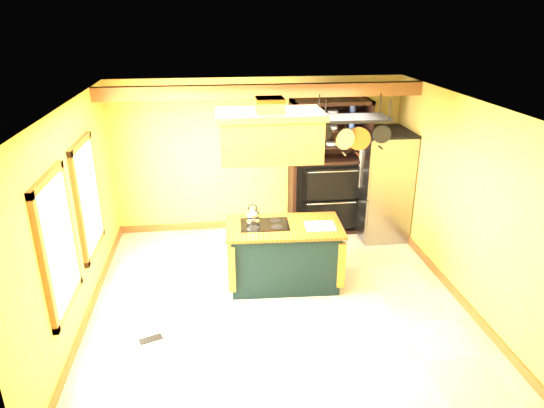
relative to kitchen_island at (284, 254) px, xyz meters
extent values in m
plane|color=beige|center=(-0.16, -0.43, -0.47)|extent=(5.00, 5.00, 0.00)
plane|color=white|center=(-0.16, -0.43, 2.23)|extent=(5.00, 5.00, 0.00)
cube|color=#E1B152|center=(-0.16, 2.07, 0.88)|extent=(5.00, 0.02, 2.70)
cube|color=#E1B152|center=(-0.16, -2.93, 0.88)|extent=(5.00, 0.02, 2.70)
cube|color=#E1B152|center=(-2.66, -0.43, 0.88)|extent=(0.02, 5.00, 2.70)
cube|color=#E1B152|center=(2.34, -0.43, 0.88)|extent=(0.02, 5.00, 2.70)
cube|color=olive|center=(-0.16, 1.27, 2.12)|extent=(5.00, 0.15, 0.20)
cube|color=olive|center=(-2.63, -1.23, 0.93)|extent=(0.06, 1.06, 1.56)
cube|color=white|center=(-2.60, -1.23, 0.93)|extent=(0.02, 0.85, 1.34)
cube|color=olive|center=(-2.63, 0.17, 0.93)|extent=(0.06, 1.06, 1.56)
cube|color=white|center=(-2.60, 0.17, 0.93)|extent=(0.02, 0.85, 1.34)
cube|color=black|center=(0.00, 0.00, -0.03)|extent=(1.53, 0.88, 0.88)
cube|color=#94451C|center=(0.00, 0.00, 0.43)|extent=(1.67, 0.98, 0.04)
cube|color=black|center=(-0.27, 0.06, 0.46)|extent=(0.70, 0.50, 0.01)
ellipsoid|color=silver|center=(-0.42, 0.17, 0.56)|extent=(0.20, 0.20, 0.16)
cube|color=white|center=(0.49, -0.10, 0.46)|extent=(0.42, 0.34, 0.02)
cube|color=#B1742C|center=(-0.20, 0.00, 1.71)|extent=(1.30, 0.70, 0.55)
cube|color=olive|center=(-0.20, 0.00, 2.02)|extent=(1.38, 0.78, 0.08)
cube|color=#B1742C|center=(-0.20, 0.00, 2.11)|extent=(0.35, 0.35, 0.25)
cube|color=black|center=(0.90, 0.00, 1.94)|extent=(0.93, 0.47, 0.04)
cylinder|color=black|center=(0.48, -0.19, 2.09)|extent=(0.02, 0.02, 0.29)
cylinder|color=black|center=(1.32, 0.19, 2.09)|extent=(0.02, 0.02, 0.29)
cylinder|color=black|center=(0.53, 0.09, 1.74)|extent=(0.24, 0.03, 0.24)
cylinder|color=silver|center=(0.78, -0.09, 1.69)|extent=(0.28, 0.04, 0.28)
cylinder|color=#C45631|center=(1.03, 0.09, 1.64)|extent=(0.32, 0.03, 0.32)
cylinder|color=black|center=(1.27, -0.09, 1.74)|extent=(0.24, 0.04, 0.24)
cube|color=gray|center=(1.94, 1.47, 0.45)|extent=(0.77, 0.94, 1.84)
cube|color=gray|center=(1.54, 1.24, 0.85)|extent=(0.03, 0.45, 0.99)
cube|color=gray|center=(1.54, 1.71, 0.85)|extent=(0.03, 0.45, 0.99)
cube|color=gray|center=(1.54, 1.47, -0.05)|extent=(0.03, 0.90, 0.77)
cube|color=black|center=(1.94, 1.47, -0.44)|extent=(0.73, 0.89, 0.06)
cube|color=black|center=(1.04, 2.02, 0.71)|extent=(1.33, 0.06, 2.35)
cube|color=black|center=(0.41, 1.77, 0.71)|extent=(0.06, 0.56, 2.35)
cube|color=black|center=(1.68, 1.77, 0.71)|extent=(0.06, 0.56, 2.35)
cube|color=black|center=(1.04, 1.77, 0.86)|extent=(1.33, 0.56, 0.05)
cube|color=black|center=(1.04, 1.80, 0.23)|extent=(1.21, 0.46, 1.27)
cube|color=black|center=(1.04, 1.47, 0.50)|extent=(1.04, 0.04, 0.56)
cube|color=black|center=(1.04, 1.47, -0.06)|extent=(1.04, 0.04, 0.51)
cube|color=black|center=(1.04, 1.77, 1.12)|extent=(1.21, 0.50, 0.02)
cube|color=black|center=(1.04, 1.77, 1.39)|extent=(1.21, 0.50, 0.02)
cube|color=black|center=(1.04, 1.77, 1.66)|extent=(1.21, 0.50, 0.03)
cylinder|color=white|center=(0.71, 1.72, 1.17)|extent=(0.22, 0.22, 0.07)
cylinder|color=#3F5DB0|center=(1.40, 1.72, 1.49)|extent=(0.10, 0.10, 0.17)
cube|color=black|center=(-1.80, -1.11, -0.46)|extent=(0.30, 0.21, 0.01)
camera|label=1|loc=(-0.93, -6.12, 3.25)|focal=32.00mm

